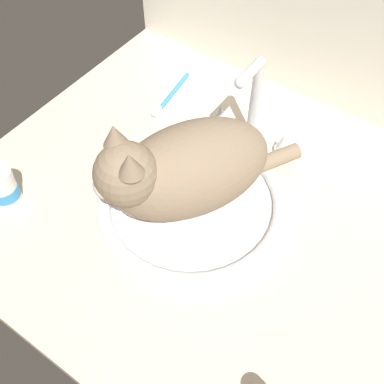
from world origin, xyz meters
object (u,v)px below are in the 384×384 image
(faucet, at_px, (252,112))
(toothbrush, at_px, (171,95))
(sink_basin, at_px, (192,201))
(pill_bottle, at_px, (3,187))
(cat, at_px, (181,170))

(faucet, distance_m, toothbrush, 0.23)
(sink_basin, bearing_deg, toothbrush, 134.00)
(pill_bottle, height_order, toothbrush, pill_bottle)
(sink_basin, relative_size, cat, 0.96)
(sink_basin, bearing_deg, pill_bottle, -147.33)
(cat, distance_m, toothbrush, 0.34)
(faucet, bearing_deg, toothbrush, 176.16)
(sink_basin, distance_m, pill_bottle, 0.36)
(faucet, relative_size, toothbrush, 1.24)
(sink_basin, height_order, cat, cat)
(cat, bearing_deg, sink_basin, 60.78)
(sink_basin, height_order, pill_bottle, pill_bottle)
(cat, distance_m, pill_bottle, 0.35)
(toothbrush, bearing_deg, faucet, -3.84)
(pill_bottle, bearing_deg, cat, 30.96)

